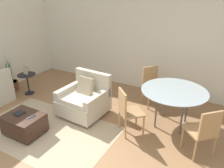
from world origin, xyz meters
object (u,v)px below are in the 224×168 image
armchair (84,99)px  dining_chair_near_left (127,109)px  dining_chair_near_right (204,130)px  ottoman (24,123)px  book_stack (19,113)px  tv_remote_primary (31,117)px  tv_remote_secondary (31,116)px  dining_table (174,94)px  potted_plant (11,82)px  dining_chair_far_left (152,83)px  side_table (27,80)px  picture_frame (26,71)px

armchair → dining_chair_near_left: bearing=-9.6°
dining_chair_near_right → ottoman: bearing=-162.4°
book_stack → tv_remote_primary: bearing=1.4°
tv_remote_secondary → dining_table: dining_table is taller
potted_plant → dining_table: (4.25, 0.47, 0.47)m
potted_plant → dining_chair_near_left: bearing=-3.3°
dining_table → dining_chair_near_right: dining_chair_near_right is taller
dining_chair_near_left → dining_chair_far_left: size_ratio=1.00×
tv_remote_primary → dining_chair_far_left: 2.76m
book_stack → side_table: bearing=133.6°
armchair → potted_plant: 2.45m
potted_plant → ottoman: bearing=-32.2°
tv_remote_primary → dining_chair_near_left: (1.52, 0.95, 0.12)m
armchair → dining_chair_near_right: size_ratio=1.08×
dining_chair_near_left → dining_chair_far_left: 1.35m
ottoman → dining_chair_near_left: (1.70, 0.97, 0.30)m
dining_chair_far_left → ottoman: bearing=-126.2°
dining_table → tv_remote_primary: bearing=-143.4°
ottoman → potted_plant: (-1.87, 1.18, 0.01)m
tv_remote_primary → dining_chair_near_right: bearing=18.3°
picture_frame → dining_chair_far_left: (3.00, 1.06, -0.13)m
armchair → ottoman: 1.30m
dining_table → potted_plant: bearing=-173.7°
side_table → picture_frame: (0.00, -0.00, 0.26)m
armchair → picture_frame: size_ratio=4.61×
dining_chair_near_left → dining_chair_far_left: same height
book_stack → picture_frame: 1.74m
tv_remote_secondary → picture_frame: size_ratio=0.73×
tv_remote_secondary → tv_remote_primary: bearing=-47.6°
tv_remote_secondary → book_stack: bearing=-173.1°
tv_remote_primary → tv_remote_secondary: same height
tv_remote_secondary → dining_table: 2.75m
dining_chair_near_right → dining_chair_far_left: (-1.35, 1.35, 0.00)m
side_table → dining_chair_near_right: 4.37m
dining_table → book_stack: bearing=-146.7°
tv_remote_secondary → dining_chair_near_left: dining_chair_near_left is taller
ottoman → book_stack: 0.22m
dining_table → dining_chair_near_left: 0.97m
book_stack → side_table: (-1.19, 1.25, -0.02)m
ottoman → dining_chair_near_left: 1.98m
armchair → book_stack: 1.34m
tv_remote_primary → book_stack: bearing=-178.6°
book_stack → potted_plant: 2.12m
book_stack → dining_chair_near_right: bearing=16.8°
dining_table → dining_chair_near_left: bearing=-135.0°
tv_remote_secondary → dining_chair_near_right: dining_chair_near_right is taller
armchair → picture_frame: bearing=177.0°
tv_remote_secondary → side_table: side_table is taller
dining_chair_near_left → tv_remote_secondary: bearing=-149.0°
book_stack → potted_plant: (-1.76, 1.16, -0.18)m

